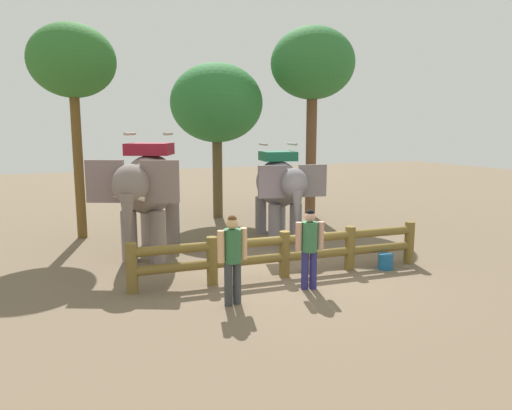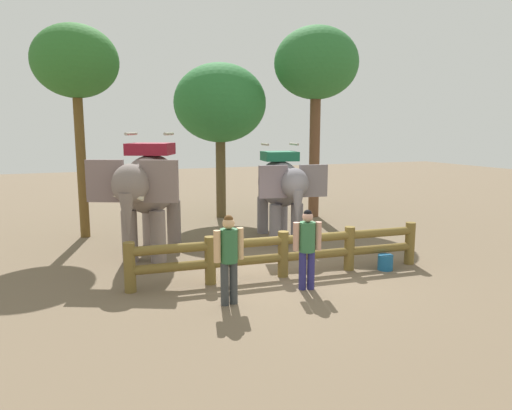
{
  "view_description": "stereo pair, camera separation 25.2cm",
  "coord_description": "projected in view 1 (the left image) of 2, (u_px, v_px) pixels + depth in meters",
  "views": [
    {
      "loc": [
        -4.58,
        -9.27,
        3.33
      ],
      "look_at": [
        0.0,
        1.77,
        1.4
      ],
      "focal_mm": 33.1,
      "sensor_mm": 36.0,
      "label": 1
    },
    {
      "loc": [
        -4.35,
        -9.36,
        3.33
      ],
      "look_at": [
        0.0,
        1.77,
        1.4
      ],
      "focal_mm": 33.1,
      "sensor_mm": 36.0,
      "label": 2
    }
  ],
  "objects": [
    {
      "name": "elephant_center",
      "position": [
        280.0,
        186.0,
        14.12
      ],
      "size": [
        1.98,
        3.45,
        2.91
      ],
      "color": "slate",
      "rests_on": "ground"
    },
    {
      "name": "tree_back_center",
      "position": [
        72.0,
        63.0,
        13.79
      ],
      "size": [
        2.52,
        2.52,
        6.38
      ],
      "color": "brown",
      "rests_on": "ground"
    },
    {
      "name": "tourist_man_in_blue",
      "position": [
        232.0,
        253.0,
        8.9
      ],
      "size": [
        0.61,
        0.38,
        1.74
      ],
      "color": "#35393C",
      "rests_on": "ground"
    },
    {
      "name": "ground_plane",
      "position": [
        286.0,
        277.0,
        10.72
      ],
      "size": [
        60.0,
        60.0,
        0.0
      ],
      "primitive_type": "plane",
      "color": "brown"
    },
    {
      "name": "tourist_woman_in_black",
      "position": [
        310.0,
        243.0,
        9.78
      ],
      "size": [
        0.59,
        0.4,
        1.7
      ],
      "color": "navy",
      "rests_on": "ground"
    },
    {
      "name": "elephant_near_left",
      "position": [
        148.0,
        188.0,
        12.26
      ],
      "size": [
        2.89,
        3.83,
        3.24
      ],
      "color": "slate",
      "rests_on": "ground"
    },
    {
      "name": "tree_far_left",
      "position": [
        313.0,
        66.0,
        17.32
      ],
      "size": [
        3.09,
        3.09,
        7.03
      ],
      "color": "brown",
      "rests_on": "ground"
    },
    {
      "name": "feed_bucket",
      "position": [
        385.0,
        262.0,
        11.32
      ],
      "size": [
        0.36,
        0.36,
        0.37
      ],
      "color": "#19598C",
      "rests_on": "ground"
    },
    {
      "name": "tree_far_right",
      "position": [
        217.0,
        104.0,
        17.33
      ],
      "size": [
        3.39,
        3.39,
        5.72
      ],
      "color": "brown",
      "rests_on": "ground"
    },
    {
      "name": "log_fence",
      "position": [
        285.0,
        251.0,
        10.69
      ],
      "size": [
        6.97,
        0.65,
        1.05
      ],
      "color": "brown",
      "rests_on": "ground"
    }
  ]
}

